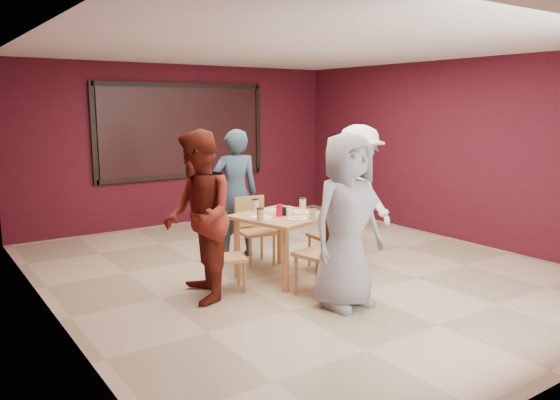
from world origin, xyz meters
TOP-DOWN VIEW (x-y plane):
  - floor at (0.00, 0.00)m, footprint 7.00×7.00m
  - window_blinds at (0.00, 3.45)m, footprint 3.00×0.02m
  - dining_table at (-0.37, -0.14)m, footprint 1.20×1.20m
  - chair_front at (-0.39, -0.99)m, footprint 0.56×0.56m
  - chair_back at (-0.35, 0.58)m, footprint 0.47×0.47m
  - chair_left at (-1.23, -0.17)m, footprint 0.47×0.47m
  - chair_right at (0.40, -0.16)m, footprint 0.45×0.45m
  - diner_front at (-0.39, -1.32)m, footprint 0.93×0.63m
  - diner_back at (-0.36, 1.02)m, footprint 0.74×0.60m
  - diner_left at (-1.58, -0.28)m, footprint 0.93×1.07m
  - diner_right at (0.93, -0.06)m, footprint 0.79×1.25m

SIDE VIEW (x-z plane):
  - floor at x=0.00m, z-range 0.00..0.00m
  - chair_left at x=-1.23m, z-range 0.05..0.83m
  - chair_right at x=0.40m, z-range 0.06..0.93m
  - chair_back at x=-0.35m, z-range 0.06..0.95m
  - chair_front at x=-0.39m, z-range 0.06..1.03m
  - dining_table at x=-0.37m, z-range 0.22..1.15m
  - diner_back at x=-0.36m, z-range 0.00..1.78m
  - diner_front at x=-0.39m, z-range 0.00..1.84m
  - diner_right at x=0.93m, z-range 0.00..1.84m
  - diner_left at x=-1.58m, z-range 0.00..1.86m
  - window_blinds at x=0.00m, z-range 0.90..2.40m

